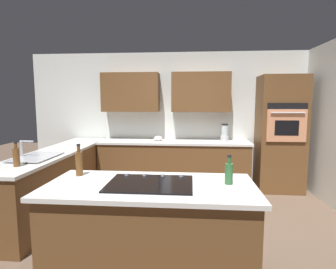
{
  "coord_description": "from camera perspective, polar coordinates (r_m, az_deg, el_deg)",
  "views": [
    {
      "loc": [
        -0.23,
        3.4,
        1.64
      ],
      "look_at": [
        0.19,
        -1.45,
        1.06
      ],
      "focal_mm": 29.25,
      "sensor_mm": 36.0,
      "label": 1
    }
  ],
  "objects": [
    {
      "name": "ground_plane",
      "position": [
        3.78,
        1.03,
        -18.87
      ],
      "size": [
        14.0,
        14.0,
        0.0
      ],
      "primitive_type": "plane",
      "color": "brown"
    },
    {
      "name": "wall_back",
      "position": [
        5.45,
        1.75,
        4.69
      ],
      "size": [
        6.0,
        0.44,
        2.6
      ],
      "color": "silver",
      "rests_on": "ground"
    },
    {
      "name": "lower_cabinets_back",
      "position": [
        5.27,
        1.21,
        -6.44
      ],
      "size": [
        2.8,
        0.6,
        0.86
      ],
      "primitive_type": "cube",
      "color": "brown",
      "rests_on": "ground"
    },
    {
      "name": "countertop_back",
      "position": [
        5.19,
        1.22,
        -1.59
      ],
      "size": [
        2.84,
        0.64,
        0.04
      ],
      "primitive_type": "cube",
      "color": "silver",
      "rests_on": "lower_cabinets_back"
    },
    {
      "name": "lower_cabinets_side",
      "position": [
        4.61,
        -21.96,
        -8.89
      ],
      "size": [
        0.6,
        2.9,
        0.86
      ],
      "primitive_type": "cube",
      "color": "brown",
      "rests_on": "ground"
    },
    {
      "name": "countertop_side",
      "position": [
        4.51,
        -22.21,
        -3.37
      ],
      "size": [
        0.64,
        2.94,
        0.04
      ],
      "primitive_type": "cube",
      "color": "silver",
      "rests_on": "lower_cabinets_side"
    },
    {
      "name": "island_base",
      "position": [
        2.69,
        -3.64,
        -19.93
      ],
      "size": [
        1.81,
        0.8,
        0.86
      ],
      "primitive_type": "cube",
      "color": "brown",
      "rests_on": "ground"
    },
    {
      "name": "island_top",
      "position": [
        2.52,
        -3.72,
        -10.74
      ],
      "size": [
        1.89,
        0.88,
        0.04
      ],
      "primitive_type": "cube",
      "color": "silver",
      "rests_on": "island_base"
    },
    {
      "name": "wall_oven",
      "position": [
        5.4,
        22.35,
        0.13
      ],
      "size": [
        0.8,
        0.66,
        2.11
      ],
      "color": "brown",
      "rests_on": "ground"
    },
    {
      "name": "sink_unit",
      "position": [
        4.04,
        -25.88,
        -4.15
      ],
      "size": [
        0.46,
        0.7,
        0.23
      ],
      "color": "#515456",
      "rests_on": "countertop_side"
    },
    {
      "name": "cooktop",
      "position": [
        2.52,
        -3.7,
        -10.11
      ],
      "size": [
        0.76,
        0.56,
        0.03
      ],
      "color": "black",
      "rests_on": "island_top"
    },
    {
      "name": "blender",
      "position": [
        5.21,
        11.73,
        0.11
      ],
      "size": [
        0.15,
        0.15,
        0.33
      ],
      "color": "silver",
      "rests_on": "countertop_back"
    },
    {
      "name": "mixing_bowl",
      "position": [
        5.22,
        -2.06,
        -0.81
      ],
      "size": [
        0.17,
        0.17,
        0.09
      ],
      "primitive_type": "ellipsoid",
      "color": "white",
      "rests_on": "countertop_back"
    },
    {
      "name": "dish_soap_bottle",
      "position": [
        3.59,
        -29.05,
        -4.05
      ],
      "size": [
        0.07,
        0.07,
        0.29
      ],
      "color": "brown",
      "rests_on": "countertop_side"
    },
    {
      "name": "oil_bottle",
      "position": [
        2.9,
        -18.04,
        -5.61
      ],
      "size": [
        0.07,
        0.07,
        0.32
      ],
      "color": "brown",
      "rests_on": "island_top"
    },
    {
      "name": "second_bottle",
      "position": [
        2.55,
        12.57,
        -7.76
      ],
      "size": [
        0.07,
        0.07,
        0.27
      ],
      "color": "#336B38",
      "rests_on": "island_top"
    }
  ]
}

